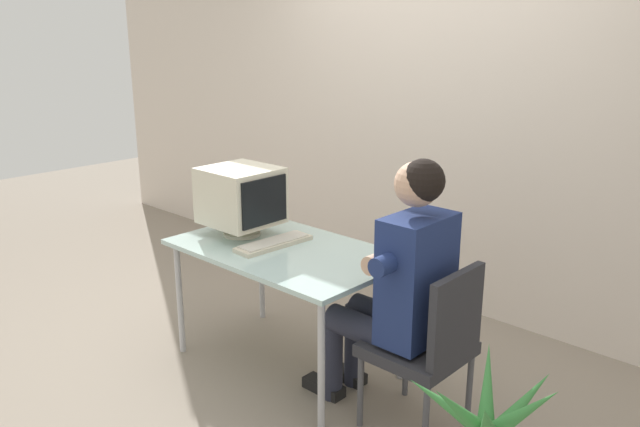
{
  "coord_description": "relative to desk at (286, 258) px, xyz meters",
  "views": [
    {
      "loc": [
        2.4,
        -2.29,
        1.88
      ],
      "look_at": [
        0.26,
        0.0,
        0.96
      ],
      "focal_mm": 35.88,
      "sensor_mm": 36.0,
      "label": 1
    }
  ],
  "objects": [
    {
      "name": "ground_plane",
      "position": [
        0.0,
        0.0,
        -0.65
      ],
      "size": [
        12.0,
        12.0,
        0.0
      ],
      "primitive_type": "plane",
      "color": "gray"
    },
    {
      "name": "wall_back",
      "position": [
        0.3,
        1.4,
        0.85
      ],
      "size": [
        8.0,
        0.1,
        3.0
      ],
      "primitive_type": "cube",
      "color": "beige",
      "rests_on": "ground_plane"
    },
    {
      "name": "desk",
      "position": [
        0.0,
        0.0,
        0.0
      ],
      "size": [
        1.26,
        0.76,
        0.71
      ],
      "color": "#B7B7BC",
      "rests_on": "ground_plane"
    },
    {
      "name": "crt_monitor",
      "position": [
        -0.35,
        -0.01,
        0.29
      ],
      "size": [
        0.41,
        0.38,
        0.4
      ],
      "color": "beige",
      "rests_on": "desk"
    },
    {
      "name": "keyboard",
      "position": [
        -0.08,
        -0.02,
        0.07
      ],
      "size": [
        0.17,
        0.47,
        0.03
      ],
      "color": "beige",
      "rests_on": "desk"
    },
    {
      "name": "office_chair",
      "position": [
        0.94,
        0.01,
        -0.18
      ],
      "size": [
        0.43,
        0.43,
        0.85
      ],
      "color": "#4C4C51",
      "rests_on": "ground_plane"
    },
    {
      "name": "person_seated",
      "position": [
        0.75,
        0.01,
        0.06
      ],
      "size": [
        0.73,
        0.57,
        1.33
      ],
      "color": "navy",
      "rests_on": "ground_plane"
    }
  ]
}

